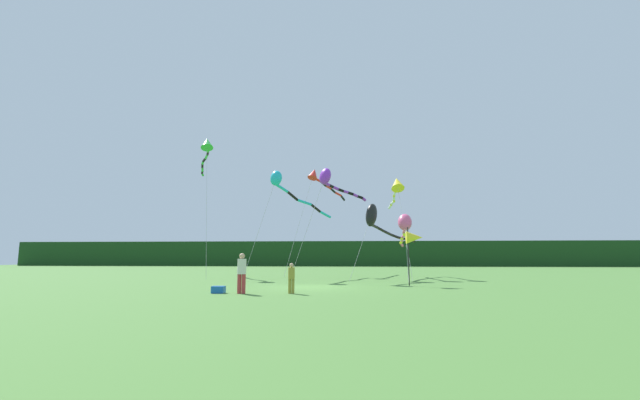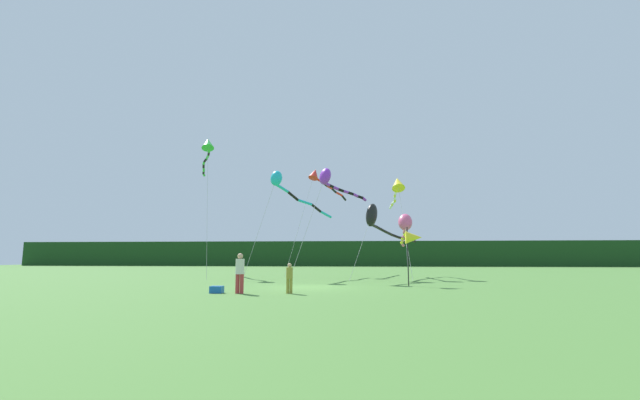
# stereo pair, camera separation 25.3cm
# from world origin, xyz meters

# --- Properties ---
(ground_plane) EXTENTS (120.00, 120.00, 0.00)m
(ground_plane) POSITION_xyz_m (0.00, 0.00, 0.00)
(ground_plane) COLOR #477533
(distant_treeline) EXTENTS (108.00, 2.89, 3.94)m
(distant_treeline) POSITION_xyz_m (0.00, 45.00, 1.97)
(distant_treeline) COLOR #193D19
(distant_treeline) RESTS_ON ground
(person_adult) EXTENTS (0.38, 0.38, 1.74)m
(person_adult) POSITION_xyz_m (-2.64, -3.90, 0.97)
(person_adult) COLOR #B23338
(person_adult) RESTS_ON ground
(person_child) EXTENTS (0.29, 0.29, 1.31)m
(person_child) POSITION_xyz_m (-0.47, -3.71, 0.73)
(person_child) COLOR olive
(person_child) RESTS_ON ground
(cooler_box) EXTENTS (0.54, 0.43, 0.30)m
(cooler_box) POSITION_xyz_m (-3.70, -3.76, 0.15)
(cooler_box) COLOR #1959B2
(cooler_box) RESTS_ON ground
(banner_flag_pole) EXTENTS (0.90, 0.70, 3.22)m
(banner_flag_pole) POSITION_xyz_m (5.62, 1.42, 2.61)
(banner_flag_pole) COLOR black
(banner_flag_pole) RESTS_ON ground
(kite_purple) EXTENTS (4.99, 5.12, 7.68)m
(kite_purple) POSITION_xyz_m (0.63, 6.04, 6.85)
(kite_purple) COLOR #B2B2B2
(kite_purple) RESTS_ON ground
(kite_red) EXTENTS (4.68, 8.75, 9.45)m
(kite_red) POSITION_xyz_m (-0.86, 14.41, 8.58)
(kite_red) COLOR #B2B2B2
(kite_red) RESTS_ON ground
(kite_green) EXTENTS (4.41, 10.03, 11.67)m
(kite_green) POSITION_xyz_m (-10.15, 11.36, 10.78)
(kite_green) COLOR #B2B2B2
(kite_green) RESTS_ON ground
(kite_black) EXTENTS (5.41, 7.88, 5.48)m
(kite_black) POSITION_xyz_m (3.86, 7.94, 4.27)
(kite_black) COLOR #B2B2B2
(kite_black) RESTS_ON ground
(kite_cyan) EXTENTS (5.29, 8.39, 7.82)m
(kite_cyan) POSITION_xyz_m (-2.80, 7.69, 6.80)
(kite_cyan) COLOR #B2B2B2
(kite_cyan) RESTS_ON ground
(kite_rainbow) EXTENTS (1.10, 8.86, 4.81)m
(kite_rainbow) POSITION_xyz_m (5.95, 8.21, 3.86)
(kite_rainbow) COLOR #B2B2B2
(kite_rainbow) RESTS_ON ground
(kite_yellow) EXTENTS (1.13, 9.58, 8.10)m
(kite_yellow) POSITION_xyz_m (5.76, 11.12, 7.21)
(kite_yellow) COLOR #B2B2B2
(kite_yellow) RESTS_ON ground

